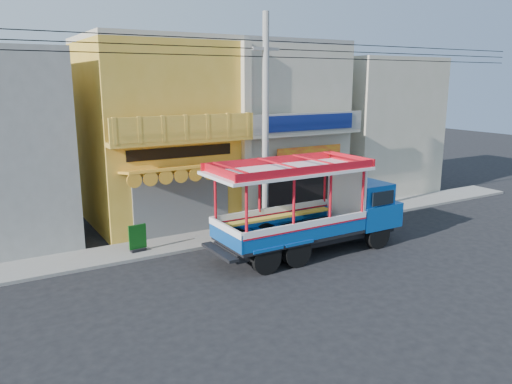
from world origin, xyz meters
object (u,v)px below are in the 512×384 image
Objects in this scene: green_sign at (138,240)px; potted_plant_c at (340,203)px; potted_plant_a at (329,206)px; utility_pole at (269,115)px; songthaew_truck at (320,206)px.

green_sign reaches higher than potted_plant_c.
green_sign is at bearing -57.34° from potted_plant_c.
potted_plant_a is at bearing 0.21° from green_sign.
utility_pole reaches higher than songthaew_truck.
potted_plant_c is (4.08, 3.68, -1.17)m from songthaew_truck.
songthaew_truck reaches higher than green_sign.
utility_pole is 27.28× the size of green_sign.
songthaew_truck is 4.45m from potted_plant_a.
green_sign is at bearing 175.24° from utility_pole.
potted_plant_c is (4.78, 1.05, -4.47)m from utility_pole.
utility_pole is at bearing 104.93° from songthaew_truck.
green_sign is 1.17× the size of potted_plant_c.
utility_pole is 7.10m from green_sign.
utility_pole is 6.63m from potted_plant_c.
songthaew_truck is at bearing 179.12° from potted_plant_a.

